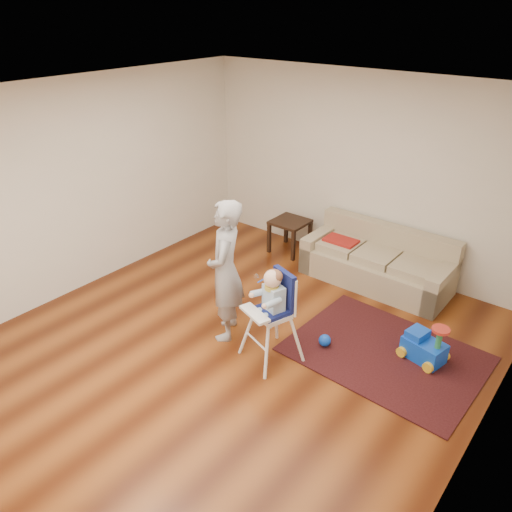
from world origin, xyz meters
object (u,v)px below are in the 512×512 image
Objects in this scene: ride_on_toy at (425,340)px; adult at (225,271)px; side_table at (290,236)px; high_chair at (272,317)px; toy_ball at (325,340)px; sofa at (377,258)px.

adult is (-1.97, -0.95, 0.57)m from ride_on_toy.
high_chair is at bearing -59.09° from side_table.
adult is (-1.03, -0.48, 0.74)m from toy_ball.
side_table is 2.42m from toy_ball.
side_table is at bearing 139.71° from high_chair.
adult is at bearing -164.36° from high_chair.
high_chair is at bearing -124.50° from toy_ball.
sofa is 1.66m from ride_on_toy.
adult is at bearing -110.75° from sofa.
sofa reaches higher than side_table.
side_table is 1.07× the size of ride_on_toy.
ride_on_toy is at bearing 83.56° from adult.
toy_ball is at bearing -82.33° from sofa.
ride_on_toy is 3.44× the size of toy_ball.
adult is (-0.81, -2.12, 0.44)m from sofa.
high_chair is at bearing -93.55° from sofa.
toy_ball is (0.22, -1.64, -0.30)m from sofa.
high_chair is (1.34, -2.23, 0.27)m from side_table.
side_table is 0.31× the size of adult.
adult reaches higher than sofa.
ride_on_toy is 1.07m from toy_ball.
toy_ball is 0.13× the size of high_chair.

